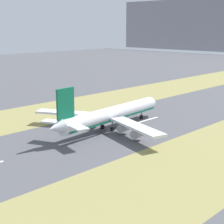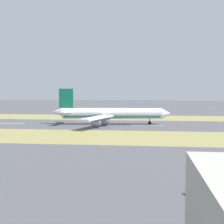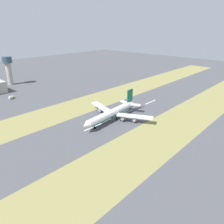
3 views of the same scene
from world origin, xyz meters
name	(u,v)px [view 1 (image 1 of 3)]	position (x,y,z in m)	size (l,w,h in m)	color
ground_plane	(111,130)	(0.00, 0.00, 0.00)	(800.00, 800.00, 0.00)	#4C4C51
grass_median_west	(44,113)	(-45.00, 0.00, 0.00)	(40.00, 600.00, 0.01)	olive
grass_median_east	(211,156)	(45.00, 0.00, 0.00)	(40.00, 600.00, 0.01)	olive
centreline_dash_mid	(78,140)	(0.00, -17.89, 0.01)	(1.20, 18.00, 0.01)	silver
centreline_dash_far	(145,120)	(0.00, 22.11, 0.01)	(1.20, 18.00, 0.01)	silver
airplane_main_jet	(109,115)	(-1.36, 0.21, 6.02)	(63.92, 67.22, 20.20)	white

